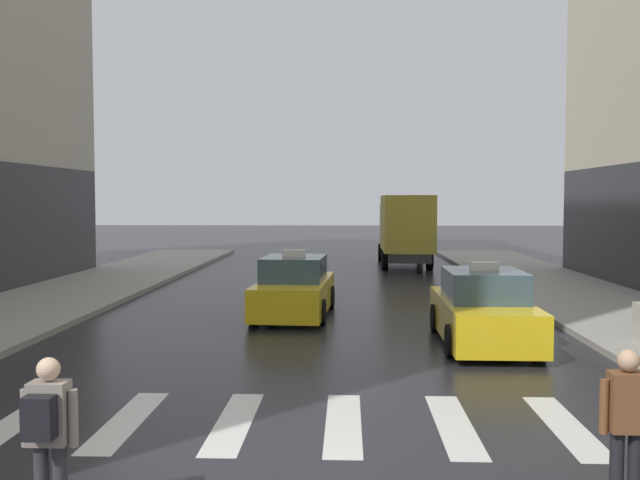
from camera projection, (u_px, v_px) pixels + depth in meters
name	position (u px, v px, depth m)	size (l,w,h in m)	color
crosswalk_markings	(289.00, 422.00, 9.83)	(11.30, 2.80, 0.01)	silver
taxi_lead	(483.00, 311.00, 15.19)	(1.96, 4.56, 1.80)	yellow
taxi_second	(294.00, 289.00, 18.86)	(2.13, 4.63, 1.80)	yellow
box_truck	(405.00, 227.00, 32.77)	(2.33, 7.56, 3.35)	#2D2D2D
pedestrian_with_backpack	(48.00, 429.00, 6.58)	(0.55, 0.43, 1.65)	#333338
pedestrian_with_handbag	(628.00, 420.00, 6.97)	(0.60, 0.24, 1.65)	black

